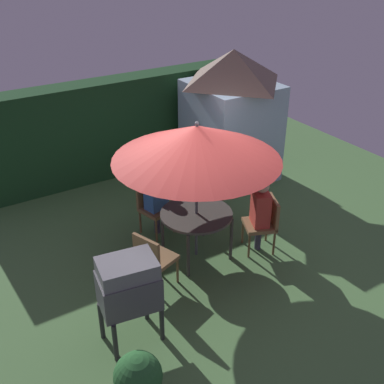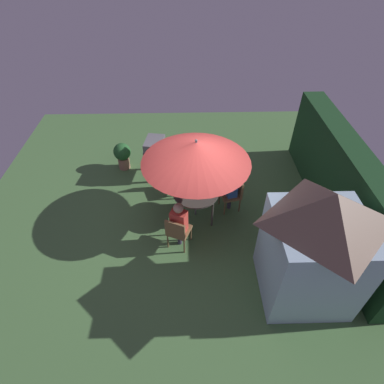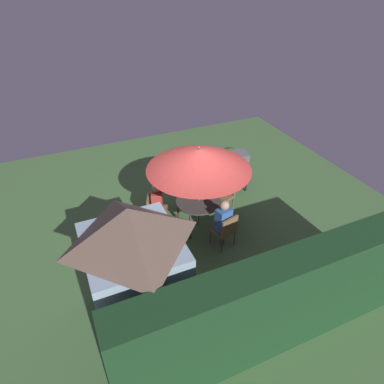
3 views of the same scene
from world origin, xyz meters
name	(u,v)px [view 3 (image 3 of 3)]	position (x,y,z in m)	size (l,w,h in m)	color
ground_plane	(195,223)	(0.00, 0.00, 0.00)	(11.00, 11.00, 0.00)	#47703D
hedge_backdrop	(283,302)	(0.00, 3.50, 0.99)	(5.72, 0.58, 1.98)	#193D1E
garden_shed	(135,269)	(2.06, 2.12, 1.32)	(1.61, 1.70, 2.58)	#9EBCD1
patio_table	(198,203)	(-0.06, 0.09, 0.70)	(1.10, 1.10, 0.77)	#47423D
patio_umbrella	(199,159)	(-0.06, 0.09, 1.91)	(2.42, 2.42, 2.23)	#4C4C51
bbq_grill	(235,164)	(-1.68, -0.98, 0.85)	(0.77, 0.60, 1.20)	#47474C
chair_near_shed	(154,209)	(0.94, -0.34, 0.52)	(0.61, 0.61, 0.90)	olive
chair_far_side	(225,229)	(-0.30, 1.04, 0.52)	(0.56, 0.56, 0.90)	olive
chair_toward_hedge	(225,193)	(-0.99, -0.25, 0.52)	(0.59, 0.59, 0.90)	olive
potted_plant_by_shed	(229,158)	(-2.08, -1.98, 0.48)	(0.50, 0.50, 0.82)	#936651
person_in_red	(157,200)	(0.86, -0.31, 0.78)	(0.35, 0.41, 1.26)	#CC3D33
person_in_blue	(224,218)	(-0.28, 0.96, 0.78)	(0.39, 0.32, 1.26)	#3866B2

